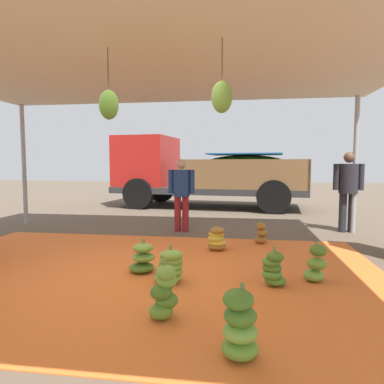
{
  "coord_description": "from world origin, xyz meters",
  "views": [
    {
      "loc": [
        1.44,
        -4.45,
        1.49
      ],
      "look_at": [
        0.64,
        1.06,
        1.02
      ],
      "focal_mm": 32.44,
      "sensor_mm": 36.0,
      "label": 1
    }
  ],
  "objects_px": {
    "banana_bunch_9": "(164,293)",
    "cargo_truck_main": "(202,172)",
    "banana_bunch_1": "(143,259)",
    "banana_bunch_10": "(273,269)",
    "banana_bunch_6": "(240,326)",
    "banana_bunch_11": "(170,267)",
    "banana_bunch_2": "(217,239)",
    "banana_bunch_13": "(316,265)",
    "worker_0": "(348,186)",
    "banana_bunch_0": "(261,234)",
    "worker_1": "(181,189)"
  },
  "relations": [
    {
      "from": "banana_bunch_9",
      "to": "cargo_truck_main",
      "type": "relative_size",
      "value": 0.09
    },
    {
      "from": "banana_bunch_10",
      "to": "worker_1",
      "type": "bearing_deg",
      "value": 117.85
    },
    {
      "from": "banana_bunch_0",
      "to": "banana_bunch_6",
      "type": "relative_size",
      "value": 0.74
    },
    {
      "from": "banana_bunch_9",
      "to": "banana_bunch_11",
      "type": "distance_m",
      "value": 1.01
    },
    {
      "from": "cargo_truck_main",
      "to": "worker_0",
      "type": "height_order",
      "value": "cargo_truck_main"
    },
    {
      "from": "banana_bunch_6",
      "to": "banana_bunch_11",
      "type": "height_order",
      "value": "banana_bunch_6"
    },
    {
      "from": "banana_bunch_0",
      "to": "worker_1",
      "type": "xyz_separation_m",
      "value": [
        -1.66,
        0.96,
        0.73
      ]
    },
    {
      "from": "banana_bunch_1",
      "to": "worker_0",
      "type": "relative_size",
      "value": 0.28
    },
    {
      "from": "banana_bunch_9",
      "to": "banana_bunch_11",
      "type": "relative_size",
      "value": 1.2
    },
    {
      "from": "banana_bunch_9",
      "to": "banana_bunch_10",
      "type": "bearing_deg",
      "value": 43.87
    },
    {
      "from": "banana_bunch_1",
      "to": "banana_bunch_10",
      "type": "height_order",
      "value": "banana_bunch_10"
    },
    {
      "from": "banana_bunch_6",
      "to": "banana_bunch_11",
      "type": "bearing_deg",
      "value": 118.73
    },
    {
      "from": "banana_bunch_11",
      "to": "worker_0",
      "type": "relative_size",
      "value": 0.28
    },
    {
      "from": "banana_bunch_2",
      "to": "banana_bunch_13",
      "type": "relative_size",
      "value": 0.9
    },
    {
      "from": "banana_bunch_11",
      "to": "banana_bunch_10",
      "type": "bearing_deg",
      "value": 3.23
    },
    {
      "from": "banana_bunch_11",
      "to": "worker_0",
      "type": "bearing_deg",
      "value": 49.65
    },
    {
      "from": "cargo_truck_main",
      "to": "banana_bunch_1",
      "type": "bearing_deg",
      "value": -89.92
    },
    {
      "from": "banana_bunch_1",
      "to": "banana_bunch_10",
      "type": "bearing_deg",
      "value": -9.29
    },
    {
      "from": "worker_0",
      "to": "cargo_truck_main",
      "type": "bearing_deg",
      "value": 132.43
    },
    {
      "from": "banana_bunch_6",
      "to": "banana_bunch_2",
      "type": "bearing_deg",
      "value": 97.16
    },
    {
      "from": "cargo_truck_main",
      "to": "worker_1",
      "type": "bearing_deg",
      "value": -89.52
    },
    {
      "from": "banana_bunch_11",
      "to": "cargo_truck_main",
      "type": "distance_m",
      "value": 7.69
    },
    {
      "from": "banana_bunch_2",
      "to": "banana_bunch_6",
      "type": "bearing_deg",
      "value": -82.84
    },
    {
      "from": "banana_bunch_10",
      "to": "banana_bunch_13",
      "type": "relative_size",
      "value": 0.94
    },
    {
      "from": "cargo_truck_main",
      "to": "worker_0",
      "type": "xyz_separation_m",
      "value": [
        3.59,
        -3.93,
        -0.2
      ]
    },
    {
      "from": "cargo_truck_main",
      "to": "banana_bunch_9",
      "type": "bearing_deg",
      "value": -85.91
    },
    {
      "from": "worker_0",
      "to": "worker_1",
      "type": "distance_m",
      "value": 3.58
    },
    {
      "from": "banana_bunch_13",
      "to": "worker_0",
      "type": "height_order",
      "value": "worker_0"
    },
    {
      "from": "banana_bunch_13",
      "to": "banana_bunch_1",
      "type": "bearing_deg",
      "value": 178.54
    },
    {
      "from": "worker_0",
      "to": "banana_bunch_10",
      "type": "bearing_deg",
      "value": -117.36
    },
    {
      "from": "banana_bunch_9",
      "to": "cargo_truck_main",
      "type": "xyz_separation_m",
      "value": [
        -0.62,
        8.6,
        0.95
      ]
    },
    {
      "from": "banana_bunch_10",
      "to": "worker_1",
      "type": "distance_m",
      "value": 3.68
    },
    {
      "from": "banana_bunch_11",
      "to": "banana_bunch_0",
      "type": "bearing_deg",
      "value": 61.8
    },
    {
      "from": "banana_bunch_0",
      "to": "banana_bunch_9",
      "type": "bearing_deg",
      "value": -108.18
    },
    {
      "from": "banana_bunch_1",
      "to": "banana_bunch_0",
      "type": "bearing_deg",
      "value": 49.16
    },
    {
      "from": "banana_bunch_10",
      "to": "banana_bunch_11",
      "type": "distance_m",
      "value": 1.26
    },
    {
      "from": "banana_bunch_11",
      "to": "banana_bunch_13",
      "type": "height_order",
      "value": "banana_bunch_13"
    },
    {
      "from": "cargo_truck_main",
      "to": "banana_bunch_2",
      "type": "bearing_deg",
      "value": -81.17
    },
    {
      "from": "worker_0",
      "to": "banana_bunch_13",
      "type": "bearing_deg",
      "value": -111.4
    },
    {
      "from": "banana_bunch_9",
      "to": "banana_bunch_13",
      "type": "relative_size",
      "value": 1.12
    },
    {
      "from": "banana_bunch_0",
      "to": "banana_bunch_6",
      "type": "xyz_separation_m",
      "value": [
        -0.37,
        -3.89,
        0.08
      ]
    },
    {
      "from": "banana_bunch_13",
      "to": "cargo_truck_main",
      "type": "relative_size",
      "value": 0.08
    },
    {
      "from": "banana_bunch_1",
      "to": "banana_bunch_13",
      "type": "height_order",
      "value": "banana_bunch_13"
    },
    {
      "from": "banana_bunch_10",
      "to": "cargo_truck_main",
      "type": "height_order",
      "value": "cargo_truck_main"
    },
    {
      "from": "banana_bunch_10",
      "to": "cargo_truck_main",
      "type": "distance_m",
      "value": 7.8
    },
    {
      "from": "banana_bunch_9",
      "to": "banana_bunch_13",
      "type": "height_order",
      "value": "banana_bunch_9"
    },
    {
      "from": "banana_bunch_2",
      "to": "worker_0",
      "type": "relative_size",
      "value": 0.27
    },
    {
      "from": "banana_bunch_2",
      "to": "banana_bunch_13",
      "type": "xyz_separation_m",
      "value": [
        1.34,
        -1.38,
        0.02
      ]
    },
    {
      "from": "banana_bunch_13",
      "to": "cargo_truck_main",
      "type": "xyz_separation_m",
      "value": [
        -2.26,
        7.32,
        0.98
      ]
    },
    {
      "from": "banana_bunch_0",
      "to": "banana_bunch_6",
      "type": "distance_m",
      "value": 3.91
    }
  ]
}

